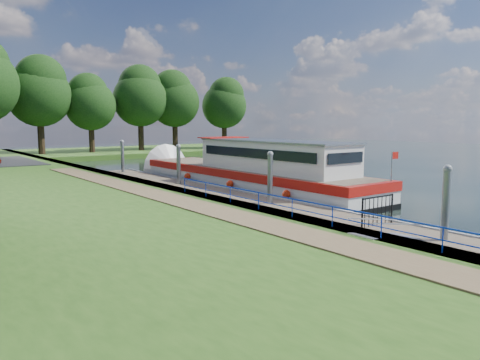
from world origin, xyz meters
TOP-DOWN VIEW (x-y plane):
  - ground at (0.00, 0.00)m, footprint 160.00×160.00m
  - bank_edge at (-2.55, 15.00)m, footprint 1.10×90.00m
  - far_bank at (12.00, 52.00)m, footprint 60.00×18.00m
  - footpath at (-4.40, 8.00)m, footprint 1.60×40.00m
  - blue_fence at (-2.75, 3.00)m, footprint 0.04×18.04m
  - pontoon at (0.00, 13.00)m, footprint 2.50×30.00m
  - mooring_piles at (0.00, 13.00)m, footprint 0.30×27.30m
  - gangway at (-1.85, 0.50)m, footprint 2.58×1.00m
  - gate_panel at (-0.00, 2.20)m, footprint 1.85×0.05m
  - barge at (3.60, 15.35)m, footprint 4.36×21.15m
  - horizon_trees at (-1.61, 48.68)m, footprint 54.38×10.03m

SIDE VIEW (x-z plane):
  - ground at x=0.00m, z-range 0.00..0.00m
  - pontoon at x=0.00m, z-range -0.10..0.46m
  - far_bank at x=12.00m, z-range 0.00..0.60m
  - bank_edge at x=-2.55m, z-range 0.00..0.78m
  - gangway at x=-1.85m, z-range 0.16..1.09m
  - footpath at x=-4.40m, z-range 0.78..0.83m
  - barge at x=3.60m, z-range -1.30..3.48m
  - gate_panel at x=0.00m, z-range 0.57..1.72m
  - mooring_piles at x=0.00m, z-range -0.50..3.05m
  - blue_fence at x=-2.75m, z-range 0.95..1.67m
  - horizon_trees at x=-1.61m, z-range 1.51..14.38m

